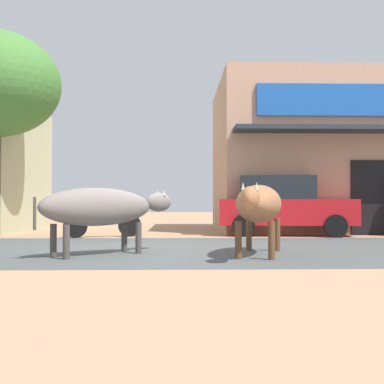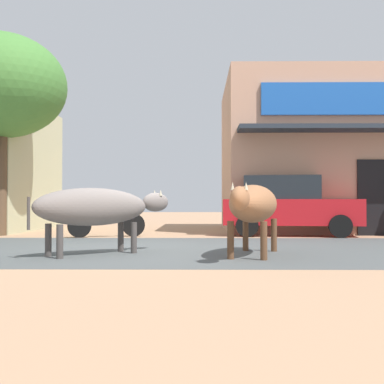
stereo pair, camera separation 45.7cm
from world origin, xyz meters
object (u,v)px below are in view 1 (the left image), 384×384
Objects in this scene: parked_motorcycle at (104,219)px; cow_near_brown at (101,207)px; cow_far_dark at (259,204)px; parked_hatchback_car at (284,205)px.

cow_near_brown is (0.61, -4.55, 0.35)m from parked_motorcycle.
cow_near_brown is 0.83× the size of cow_far_dark.
cow_far_dark is (-1.56, -5.37, 0.04)m from parked_hatchback_car.
parked_hatchback_car reaches higher than parked_motorcycle.
cow_near_brown is 2.73m from cow_far_dark.
cow_near_brown is (-4.28, -5.25, -0.02)m from parked_hatchback_car.
cow_far_dark is at bearing -54.49° from parked_motorcycle.
parked_motorcycle is 0.68× the size of cow_far_dark.
cow_far_dark is at bearing -2.45° from cow_near_brown.
parked_hatchback_car is 1.99× the size of parked_motorcycle.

